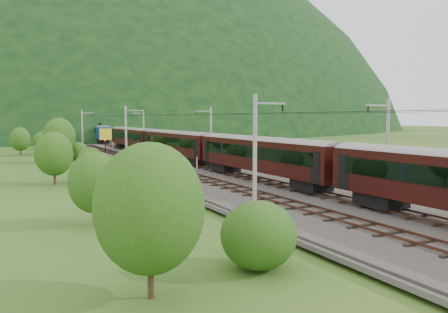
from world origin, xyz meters
name	(u,v)px	position (x,y,z in m)	size (l,w,h in m)	color
ground	(326,209)	(0.00, 0.00, 0.00)	(600.00, 600.00, 0.00)	#274B17
railbed	(255,188)	(0.00, 10.00, 0.15)	(14.00, 220.00, 0.30)	#38332D
track_left	(232,187)	(-2.40, 10.00, 0.37)	(2.40, 220.00, 0.27)	brown
track_right	(276,184)	(2.40, 10.00, 0.37)	(2.40, 220.00, 0.27)	brown
catenary_left	(127,135)	(-6.12, 32.00, 4.50)	(2.54, 192.28, 8.00)	gray
catenary_right	(210,133)	(6.12, 32.00, 4.50)	(2.54, 192.28, 8.00)	gray
overhead_wires	(255,114)	(0.00, 10.00, 7.10)	(4.83, 198.00, 0.03)	black
mountain_main	(34,129)	(0.00, 260.00, 0.00)	(504.00, 360.00, 244.00)	black
train	(212,143)	(2.40, 23.79, 3.57)	(3.02, 145.15, 5.25)	black
hazard_post_near	(113,146)	(-0.41, 63.45, 1.13)	(0.18, 0.18, 1.67)	red
hazard_post_far	(197,163)	(0.74, 24.78, 1.11)	(0.17, 0.17, 1.61)	red
signal	(105,145)	(-3.58, 56.03, 1.74)	(0.27, 0.27, 2.46)	black
vegetation_left	(90,162)	(-13.87, 16.31, 2.67)	(11.85, 146.30, 7.00)	#254F15
vegetation_right	(362,170)	(11.97, 8.28, 1.38)	(5.76, 107.42, 3.10)	#254F15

